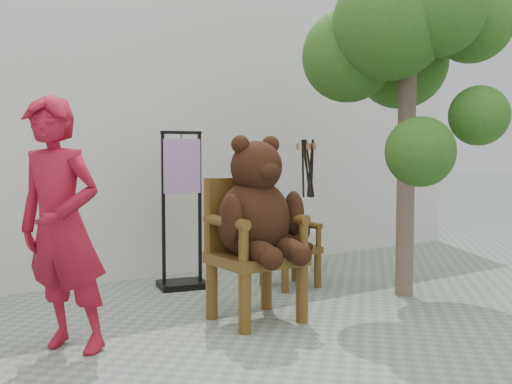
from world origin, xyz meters
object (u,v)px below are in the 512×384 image
Objects in this scene: chair_big at (256,218)px; display_stand at (182,228)px; chair_small at (289,234)px; person at (63,228)px; tree at (415,21)px; stool_bucket at (307,213)px.

display_stand is at bearing 88.02° from chair_big.
chair_small is 2.57m from person.
person is at bearing 177.56° from tree.
chair_big is 0.99× the size of stool_bucket.
person is 3.36m from stool_bucket.
chair_big is 1.48m from person.
tree is at bearing -3.90° from chair_big.
chair_small is 0.85m from stool_bucket.
display_stand is at bearing 137.94° from tree.
chair_small is at bearing 72.83° from person.
chair_big is 1.28m from chair_small.
person is 2.03m from display_stand.
chair_small is at bearing -141.59° from stool_bucket.
chair_big is 0.87× the size of person.
person reaches higher than chair_big.
person is (-1.48, 0.02, 0.02)m from chair_big.
stool_bucket is 0.42× the size of tree.
stool_bucket reaches higher than chair_big.
tree is at bearing -52.68° from chair_small.
chair_small is at bearing 40.64° from chair_big.
tree is at bearing 52.35° from person.
person is 1.14× the size of stool_bucket.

